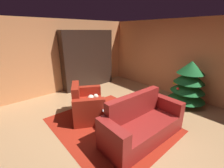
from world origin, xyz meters
The scene contains 11 objects.
ground_plane centered at (0.00, 0.00, 0.00)m, with size 7.23×7.23×0.00m, color #AB8256.
wall_back centered at (0.00, 2.90, 1.28)m, with size 6.14×0.06×2.56m, color #D78750.
wall_left centered at (-3.04, 0.00, 1.28)m, with size 0.06×5.85×2.56m, color #D78750.
area_rug centered at (-0.10, -0.16, 0.00)m, with size 2.73×2.36×0.01m, color maroon.
bookshelf_unit centered at (-2.78, 1.12, 1.06)m, with size 0.37×2.14×2.20m.
armchair_red centered at (-0.80, -0.37, 0.33)m, with size 1.27×1.16×0.92m.
couch_red centered at (0.66, 0.05, 0.31)m, with size 0.82×1.92×0.92m.
coffee_table centered at (0.05, -0.02, 0.41)m, with size 0.78×0.78×0.45m.
book_stack_on_table centered at (0.05, -0.04, 0.52)m, with size 0.23×0.19×0.13m.
bottle_on_table centered at (0.22, 0.10, 0.57)m, with size 0.07×0.07×0.29m.
decorated_tree centered at (0.59, 2.32, 0.69)m, with size 1.07×1.07×1.36m.
Camera 1 is at (2.30, -2.22, 2.18)m, focal length 24.30 mm.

